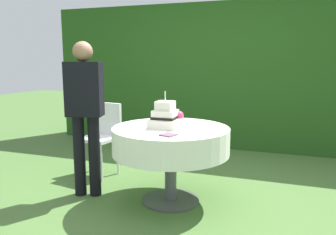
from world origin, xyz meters
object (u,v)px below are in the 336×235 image
(wedding_cake, at_px, (166,117))
(serving_plate_left, at_px, (162,121))
(serving_plate_near, at_px, (212,130))
(serving_plate_right, at_px, (139,132))
(standing_person, at_px, (85,108))
(garden_chair, at_px, (103,132))
(cake_table, at_px, (171,141))
(napkin_stack, at_px, (168,135))
(serving_plate_far, at_px, (147,136))

(wedding_cake, xyz_separation_m, serving_plate_left, (-0.16, 0.31, -0.10))
(wedding_cake, relative_size, serving_plate_near, 2.48)
(serving_plate_near, bearing_deg, serving_plate_right, -151.06)
(wedding_cake, distance_m, standing_person, 0.85)
(serving_plate_left, xyz_separation_m, garden_chair, (-0.87, 0.23, -0.23))
(serving_plate_right, relative_size, garden_chair, 0.14)
(cake_table, xyz_separation_m, serving_plate_left, (-0.20, 0.29, 0.14))
(wedding_cake, relative_size, napkin_stack, 2.91)
(serving_plate_right, bearing_deg, serving_plate_far, -39.38)
(serving_plate_right, height_order, napkin_stack, same)
(cake_table, height_order, serving_plate_right, serving_plate_right)
(cake_table, bearing_deg, serving_plate_right, -119.45)
(serving_plate_near, bearing_deg, wedding_cake, -177.13)
(serving_plate_far, relative_size, napkin_stack, 0.92)
(serving_plate_near, relative_size, garden_chair, 0.16)
(serving_plate_near, relative_size, standing_person, 0.09)
(serving_plate_left, relative_size, standing_person, 0.07)
(napkin_stack, bearing_deg, serving_plate_far, -150.60)
(cake_table, bearing_deg, serving_plate_left, 124.67)
(serving_plate_near, relative_size, napkin_stack, 1.17)
(cake_table, xyz_separation_m, wedding_cake, (-0.04, -0.02, 0.24))
(serving_plate_far, relative_size, standing_person, 0.07)
(napkin_stack, bearing_deg, serving_plate_left, 115.23)
(cake_table, relative_size, wedding_cake, 3.22)
(serving_plate_far, height_order, serving_plate_right, same)
(wedding_cake, height_order, serving_plate_far, wedding_cake)
(cake_table, height_order, standing_person, standing_person)
(serving_plate_near, bearing_deg, garden_chair, 160.79)
(serving_plate_far, height_order, napkin_stack, same)
(cake_table, height_order, wedding_cake, wedding_cake)
(wedding_cake, distance_m, serving_plate_right, 0.36)
(serving_plate_near, bearing_deg, serving_plate_far, -137.24)
(garden_chair, bearing_deg, cake_table, -25.70)
(serving_plate_far, distance_m, standing_person, 0.89)
(wedding_cake, height_order, standing_person, standing_person)
(cake_table, height_order, garden_chair, garden_chair)
(napkin_stack, bearing_deg, garden_chair, 143.57)
(garden_chair, bearing_deg, serving_plate_near, -19.21)
(standing_person, bearing_deg, garden_chair, 106.18)
(serving_plate_far, bearing_deg, napkin_stack, 29.40)
(cake_table, xyz_separation_m, standing_person, (-0.88, -0.14, 0.30))
(cake_table, relative_size, standing_person, 0.72)
(serving_plate_near, bearing_deg, serving_plate_left, 154.62)
(cake_table, bearing_deg, serving_plate_near, -0.24)
(napkin_stack, bearing_deg, serving_plate_near, 48.02)
(serving_plate_left, relative_size, napkin_stack, 0.87)
(serving_plate_far, relative_size, serving_plate_right, 0.91)
(napkin_stack, xyz_separation_m, standing_person, (-0.98, 0.21, 0.16))
(cake_table, xyz_separation_m, serving_plate_right, (-0.19, -0.33, 0.14))
(serving_plate_near, height_order, standing_person, standing_person)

